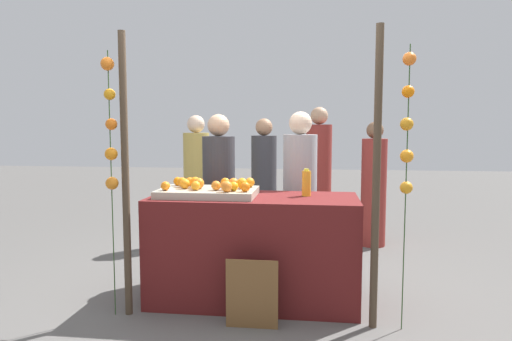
{
  "coord_description": "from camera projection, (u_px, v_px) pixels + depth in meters",
  "views": [
    {
      "loc": [
        0.49,
        -3.72,
        1.46
      ],
      "look_at": [
        0.0,
        0.15,
        1.08
      ],
      "focal_mm": 32.27,
      "sensor_mm": 36.0,
      "label": 1
    }
  ],
  "objects": [
    {
      "name": "orange_7",
      "position": [
        196.0,
        186.0,
        3.71
      ],
      "size": [
        0.08,
        0.08,
        0.08
      ],
      "primitive_type": "sphere",
      "color": "orange",
      "rests_on": "orange_tray"
    },
    {
      "name": "vendor_left",
      "position": [
        219.0,
        201.0,
        4.51
      ],
      "size": [
        0.32,
        0.32,
        1.58
      ],
      "color": "#333338",
      "rests_on": "ground_plane"
    },
    {
      "name": "orange_2",
      "position": [
        178.0,
        181.0,
        4.01
      ],
      "size": [
        0.07,
        0.07,
        0.07
      ],
      "primitive_type": "sphere",
      "color": "orange",
      "rests_on": "orange_tray"
    },
    {
      "name": "garland_strand_right",
      "position": [
        407.0,
        126.0,
        3.18
      ],
      "size": [
        0.1,
        0.1,
        2.02
      ],
      "color": "#2D4C23",
      "rests_on": "ground_plane"
    },
    {
      "name": "orange_13",
      "position": [
        250.0,
        182.0,
        3.9
      ],
      "size": [
        0.08,
        0.08,
        0.08
      ],
      "primitive_type": "sphere",
      "color": "orange",
      "rests_on": "orange_tray"
    },
    {
      "name": "orange_15",
      "position": [
        234.0,
        186.0,
        3.66
      ],
      "size": [
        0.08,
        0.08,
        0.08
      ],
      "primitive_type": "sphere",
      "color": "orange",
      "rests_on": "orange_tray"
    },
    {
      "name": "orange_6",
      "position": [
        216.0,
        186.0,
        3.71
      ],
      "size": [
        0.08,
        0.08,
        0.08
      ],
      "primitive_type": "sphere",
      "color": "orange",
      "rests_on": "orange_tray"
    },
    {
      "name": "canopy_post_right",
      "position": [
        376.0,
        180.0,
        3.26
      ],
      "size": [
        0.06,
        0.06,
        2.16
      ],
      "primitive_type": "cylinder",
      "color": "#473828",
      "rests_on": "ground_plane"
    },
    {
      "name": "orange_4",
      "position": [
        190.0,
        182.0,
        3.97
      ],
      "size": [
        0.08,
        0.08,
        0.08
      ],
      "primitive_type": "sphere",
      "color": "orange",
      "rests_on": "orange_tray"
    },
    {
      "name": "orange_0",
      "position": [
        165.0,
        186.0,
        3.7
      ],
      "size": [
        0.07,
        0.07,
        0.07
      ],
      "primitive_type": "sphere",
      "color": "orange",
      "rests_on": "orange_tray"
    },
    {
      "name": "chalkboard_sign",
      "position": [
        252.0,
        295.0,
        3.33
      ],
      "size": [
        0.38,
        0.03,
        0.52
      ],
      "color": "brown",
      "rests_on": "ground_plane"
    },
    {
      "name": "orange_8",
      "position": [
        225.0,
        185.0,
        3.74
      ],
      "size": [
        0.07,
        0.07,
        0.07
      ],
      "primitive_type": "sphere",
      "color": "orange",
      "rests_on": "orange_tray"
    },
    {
      "name": "crowd_person_3",
      "position": [
        264.0,
        186.0,
        5.68
      ],
      "size": [
        0.31,
        0.31,
        1.56
      ],
      "color": "#333338",
      "rests_on": "ground_plane"
    },
    {
      "name": "orange_9",
      "position": [
        245.0,
        187.0,
        3.62
      ],
      "size": [
        0.08,
        0.08,
        0.08
      ],
      "primitive_type": "sphere",
      "color": "orange",
      "rests_on": "orange_tray"
    },
    {
      "name": "stall_counter",
      "position": [
        254.0,
        249.0,
        3.83
      ],
      "size": [
        1.7,
        0.72,
        0.88
      ],
      "primitive_type": "cube",
      "color": "#5B1919",
      "rests_on": "ground_plane"
    },
    {
      "name": "orange_14",
      "position": [
        195.0,
        182.0,
        3.87
      ],
      "size": [
        0.09,
        0.09,
        0.09
      ],
      "primitive_type": "sphere",
      "color": "orange",
      "rests_on": "orange_tray"
    },
    {
      "name": "ground_plane",
      "position": [
        254.0,
        300.0,
        3.87
      ],
      "size": [
        24.0,
        24.0,
        0.0
      ],
      "primitive_type": "plane",
      "color": "#565451"
    },
    {
      "name": "crowd_person_0",
      "position": [
        374.0,
        188.0,
        5.6
      ],
      "size": [
        0.3,
        0.3,
        1.52
      ],
      "color": "maroon",
      "rests_on": "ground_plane"
    },
    {
      "name": "crowd_person_2",
      "position": [
        197.0,
        184.0,
        5.72
      ],
      "size": [
        0.32,
        0.32,
        1.6
      ],
      "color": "tan",
      "rests_on": "ground_plane"
    },
    {
      "name": "orange_3",
      "position": [
        199.0,
        183.0,
        3.79
      ],
      "size": [
        0.09,
        0.09,
        0.09
      ],
      "primitive_type": "sphere",
      "color": "orange",
      "rests_on": "orange_tray"
    },
    {
      "name": "garland_strand_left",
      "position": [
        110.0,
        127.0,
        3.44
      ],
      "size": [
        0.11,
        0.11,
        2.02
      ],
      "color": "#2D4C23",
      "rests_on": "ground_plane"
    },
    {
      "name": "orange_1",
      "position": [
        225.0,
        182.0,
        3.9
      ],
      "size": [
        0.08,
        0.08,
        0.08
      ],
      "primitive_type": "sphere",
      "color": "orange",
      "rests_on": "orange_tray"
    },
    {
      "name": "crowd_person_1",
      "position": [
        318.0,
        176.0,
        6.17
      ],
      "size": [
        0.34,
        0.34,
        1.72
      ],
      "color": "maroon",
      "rests_on": "ground_plane"
    },
    {
      "name": "orange_12",
      "position": [
        242.0,
        183.0,
        3.8
      ],
      "size": [
        0.09,
        0.09,
        0.09
      ],
      "primitive_type": "sphere",
      "color": "orange",
      "rests_on": "orange_tray"
    },
    {
      "name": "orange_5",
      "position": [
        233.0,
        183.0,
        3.83
      ],
      "size": [
        0.09,
        0.09,
        0.09
      ],
      "primitive_type": "sphere",
      "color": "orange",
      "rests_on": "orange_tray"
    },
    {
      "name": "canopy_post_left",
      "position": [
        125.0,
        176.0,
        3.49
      ],
      "size": [
        0.06,
        0.06,
        2.16
      ],
      "primitive_type": "cylinder",
      "color": "#473828",
      "rests_on": "ground_plane"
    },
    {
      "name": "juice_bottle",
      "position": [
        306.0,
        183.0,
        3.8
      ],
      "size": [
        0.08,
        0.08,
        0.23
      ],
      "color": "orange",
      "rests_on": "stall_counter"
    },
    {
      "name": "orange_10",
      "position": [
        185.0,
        184.0,
        3.8
      ],
      "size": [
        0.08,
        0.08,
        0.08
      ],
      "primitive_type": "sphere",
      "color": "orange",
      "rests_on": "orange_tray"
    },
    {
      "name": "vendor_right",
      "position": [
        300.0,
        202.0,
        4.38
      ],
      "size": [
        0.32,
        0.32,
        1.6
      ],
      "color": "#99999E",
      "rests_on": "ground_plane"
    },
    {
      "name": "orange_16",
      "position": [
        226.0,
        186.0,
        3.61
      ],
      "size": [
        0.09,
        0.09,
        0.09
      ],
      "primitive_type": "sphere",
      "color": "orange",
      "rests_on": "orange_tray"
    },
    {
      "name": "orange_11",
      "position": [
        182.0,
        182.0,
        3.9
      ],
      "size": [
        0.08,
        0.08,
        0.08
      ],
      "primitive_type": "sphere",
      "color": "orange",
      "rests_on": "orange_tray"
    },
    {
      "name": "orange_tray",
      "position": [
        208.0,
        192.0,
        3.81
      ],
      "size": [
        0.8,
        0.52,
        0.06
      ],
      "primitive_type": "cube",
      "color": "#B2AD99",
      "rests_on": "stall_counter"
    }
  ]
}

